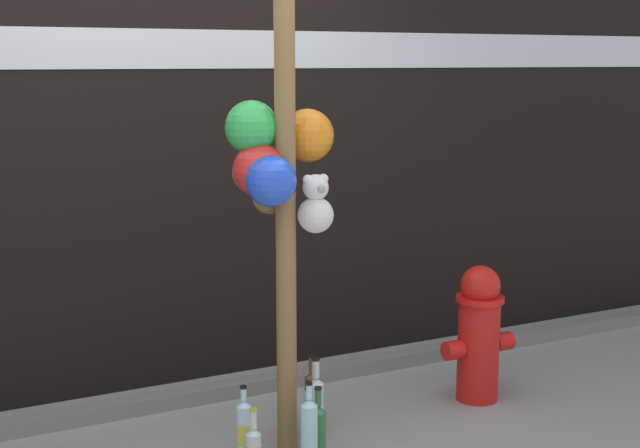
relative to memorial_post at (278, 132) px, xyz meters
name	(u,v)px	position (x,y,z in m)	size (l,w,h in m)	color
building_wall	(162,79)	(-0.19, 1.14, 0.22)	(10.00, 0.21, 3.47)	black
curb_strip	(195,395)	(-0.19, 0.71, -1.48)	(8.00, 0.12, 0.08)	slate
memorial_post	(278,132)	(0.00, 0.00, 0.00)	(0.56, 0.45, 2.80)	olive
fire_hydrant	(479,333)	(1.21, 0.06, -1.14)	(0.43, 0.26, 0.75)	red
bottle_0	(290,409)	(0.09, 0.09, -1.38)	(0.06, 0.06, 0.33)	brown
bottle_1	(316,407)	(0.17, -0.04, -1.34)	(0.08, 0.08, 0.43)	silver
bottle_2	(312,396)	(0.26, 0.18, -1.37)	(0.07, 0.07, 0.37)	brown
bottle_3	(244,433)	(-0.24, -0.13, -1.35)	(0.07, 0.07, 0.39)	#B2DBEA
bottle_4	(318,430)	(0.10, -0.20, -1.38)	(0.07, 0.07, 0.35)	#337038
bottle_6	(309,432)	(0.02, -0.27, -1.34)	(0.08, 0.08, 0.41)	#B2DBEA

